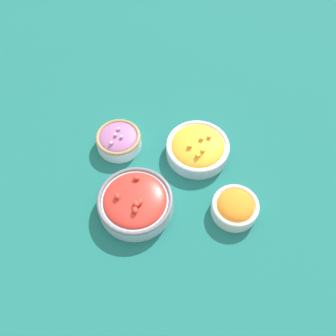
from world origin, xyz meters
TOP-DOWN VIEW (x-y plane):
  - ground_plane at (0.00, 0.00)m, footprint 3.00×3.00m
  - bowl_cherry_tomatoes at (-0.09, -0.11)m, footprint 0.21×0.21m
  - bowl_squash at (0.09, 0.07)m, footprint 0.19×0.19m
  - bowl_red_onion at (-0.15, 0.10)m, footprint 0.14×0.14m
  - bowl_carrots at (0.19, -0.12)m, footprint 0.13×0.13m

SIDE VIEW (x-z plane):
  - ground_plane at x=0.00m, z-range 0.00..0.00m
  - bowl_carrots at x=0.19m, z-range 0.00..0.06m
  - bowl_red_onion at x=-0.15m, z-range 0.00..0.06m
  - bowl_squash at x=0.09m, z-range 0.00..0.06m
  - bowl_cherry_tomatoes at x=-0.09m, z-range -0.01..0.07m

